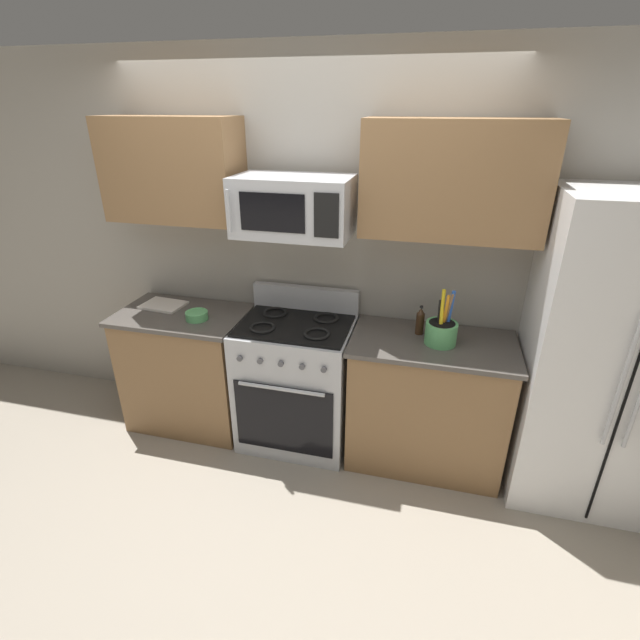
% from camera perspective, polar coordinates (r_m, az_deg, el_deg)
% --- Properties ---
extents(ground_plane, '(16.00, 16.00, 0.00)m').
position_cam_1_polar(ground_plane, '(3.17, -6.17, -20.62)').
color(ground_plane, gray).
extents(wall_back, '(8.00, 0.10, 2.60)m').
position_cam_1_polar(wall_back, '(3.29, -1.34, 8.10)').
color(wall_back, '#9E998E').
rests_on(wall_back, ground).
extents(counter_left, '(0.90, 0.59, 0.91)m').
position_cam_1_polar(counter_left, '(3.63, -15.75, -5.71)').
color(counter_left, olive).
rests_on(counter_left, ground).
extents(range_oven, '(0.76, 0.63, 1.09)m').
position_cam_1_polar(range_oven, '(3.32, -2.89, -7.51)').
color(range_oven, '#B2B5BA').
rests_on(range_oven, ground).
extents(counter_right, '(1.02, 0.59, 0.91)m').
position_cam_1_polar(counter_right, '(3.21, 12.91, -9.76)').
color(counter_right, olive).
rests_on(counter_right, ground).
extents(refrigerator, '(0.88, 0.70, 1.87)m').
position_cam_1_polar(refrigerator, '(3.13, 31.81, -4.06)').
color(refrigerator, silver).
rests_on(refrigerator, ground).
extents(microwave, '(0.70, 0.44, 0.35)m').
position_cam_1_polar(microwave, '(2.88, -3.28, 13.70)').
color(microwave, '#B2B5BA').
extents(upper_cabinets_left, '(0.89, 0.34, 0.65)m').
position_cam_1_polar(upper_cabinets_left, '(3.30, -17.51, 17.07)').
color(upper_cabinets_left, olive).
extents(upper_cabinets_right, '(1.01, 0.34, 0.65)m').
position_cam_1_polar(upper_cabinets_right, '(2.83, 15.95, 16.09)').
color(upper_cabinets_right, olive).
extents(utensil_crock, '(0.19, 0.19, 0.35)m').
position_cam_1_polar(utensil_crock, '(2.94, 14.59, -1.37)').
color(utensil_crock, '#59AD66').
rests_on(utensil_crock, counter_right).
extents(cutting_board, '(0.31, 0.24, 0.02)m').
position_cam_1_polar(cutting_board, '(3.59, -18.58, 1.76)').
color(cutting_board, silver).
rests_on(cutting_board, counter_left).
extents(bottle_soy, '(0.05, 0.05, 0.19)m').
position_cam_1_polar(bottle_soy, '(3.03, 12.13, -0.14)').
color(bottle_soy, '#382314').
rests_on(bottle_soy, counter_right).
extents(prep_bowl, '(0.15, 0.15, 0.06)m').
position_cam_1_polar(prep_bowl, '(3.29, -14.83, 0.57)').
color(prep_bowl, '#59AD66').
rests_on(prep_bowl, counter_left).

